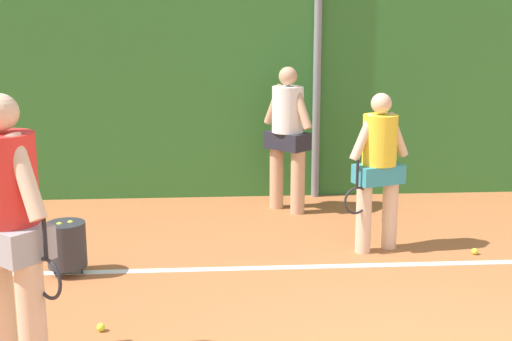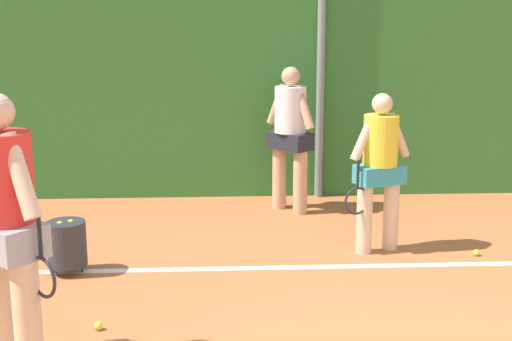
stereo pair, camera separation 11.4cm
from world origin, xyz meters
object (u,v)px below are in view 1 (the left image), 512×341
player_midcourt (379,164)px  player_backcourt_far (287,131)px  tennis_ball_6 (475,251)px  player_foreground_near (9,221)px  tennis_ball_3 (101,327)px  ball_hopper (67,244)px

player_midcourt → player_backcourt_far: size_ratio=0.92×
player_backcourt_far → tennis_ball_6: bearing=-177.8°
player_foreground_near → player_backcourt_far: player_foreground_near is taller
player_backcourt_far → tennis_ball_6: 2.61m
player_backcourt_far → player_foreground_near: bearing=106.7°
player_midcourt → tennis_ball_3: player_midcourt is taller
player_backcourt_far → ball_hopper: player_backcourt_far is taller
player_midcourt → tennis_ball_6: 1.32m
player_foreground_near → tennis_ball_6: (3.96, 2.07, -1.03)m
player_backcourt_far → tennis_ball_3: size_ratio=26.64×
ball_hopper → player_foreground_near: bearing=-89.2°
player_foreground_near → ball_hopper: player_foreground_near is taller
player_foreground_near → tennis_ball_3: size_ratio=28.77×
ball_hopper → tennis_ball_6: bearing=3.8°
tennis_ball_6 → player_backcourt_far: bearing=134.8°
player_midcourt → tennis_ball_3: (-2.54, -1.71, -0.87)m
player_midcourt → ball_hopper: 3.12m
player_midcourt → player_foreground_near: bearing=17.3°
player_midcourt → tennis_ball_6: size_ratio=24.47×
player_midcourt → player_backcourt_far: player_backcourt_far is taller
player_foreground_near → tennis_ball_3: 1.26m
ball_hopper → tennis_ball_3: bearing=-68.7°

